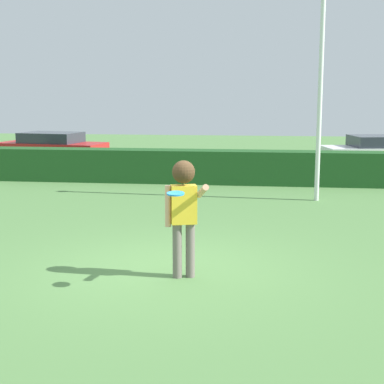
# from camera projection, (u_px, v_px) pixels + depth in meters

# --- Properties ---
(ground_plane) EXTENTS (60.00, 60.00, 0.00)m
(ground_plane) POSITION_uv_depth(u_px,v_px,m) (165.00, 270.00, 9.25)
(ground_plane) COLOR #507D42
(person) EXTENTS (0.70, 0.68, 1.79)m
(person) POSITION_uv_depth(u_px,v_px,m) (184.00, 203.00, 8.70)
(person) COLOR slate
(person) RESTS_ON ground
(frisbee) EXTENTS (0.24, 0.25, 0.04)m
(frisbee) POSITION_uv_depth(u_px,v_px,m) (176.00, 194.00, 7.98)
(frisbee) COLOR #268CE5
(lamppost) EXTENTS (0.24, 0.24, 5.93)m
(lamppost) POSITION_uv_depth(u_px,v_px,m) (321.00, 73.00, 14.72)
(lamppost) COLOR silver
(lamppost) RESTS_ON ground
(hedge_row) EXTENTS (18.37, 0.90, 1.03)m
(hedge_row) POSITION_uv_depth(u_px,v_px,m) (215.00, 167.00, 18.10)
(hedge_row) COLOR #1D4B1E
(hedge_row) RESTS_ON ground
(parked_car_red) EXTENTS (4.42, 2.35, 1.25)m
(parked_car_red) POSITION_uv_depth(u_px,v_px,m) (52.00, 147.00, 23.01)
(parked_car_red) COLOR #B21E1E
(parked_car_red) RESTS_ON ground
(parked_car_white) EXTENTS (4.45, 2.49, 1.25)m
(parked_car_white) POSITION_uv_depth(u_px,v_px,m) (382.00, 151.00, 21.26)
(parked_car_white) COLOR white
(parked_car_white) RESTS_ON ground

